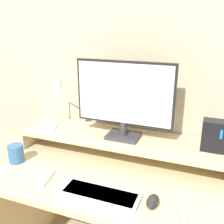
{
  "coord_description": "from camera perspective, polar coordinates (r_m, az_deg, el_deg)",
  "views": [
    {
      "loc": [
        0.45,
        -0.77,
        1.46
      ],
      "look_at": [
        0.01,
        0.38,
        1.03
      ],
      "focal_mm": 42.0,
      "sensor_mm": 36.0,
      "label": 1
    }
  ],
  "objects": [
    {
      "name": "wall_back",
      "position": [
        1.58,
        4.37,
        11.4
      ],
      "size": [
        6.0,
        0.05,
        2.5
      ],
      "color": "beige",
      "rests_on": "ground_plane"
    },
    {
      "name": "desk",
      "position": [
        1.53,
        -0.78,
        -19.31
      ],
      "size": [
        1.18,
        0.69,
        0.71
      ],
      "color": "beige",
      "rests_on": "ground_plane"
    },
    {
      "name": "monitor_shelf",
      "position": [
        1.52,
        1.87,
        -5.96
      ],
      "size": [
        1.18,
        0.31,
        0.12
      ],
      "color": "beige",
      "rests_on": "desk"
    },
    {
      "name": "monitor",
      "position": [
        1.42,
        2.65,
        3.19
      ],
      "size": [
        0.55,
        0.14,
        0.44
      ],
      "color": "#38383D",
      "rests_on": "monitor_shelf"
    },
    {
      "name": "desk_lamp",
      "position": [
        1.58,
        -13.08,
        1.27
      ],
      "size": [
        0.2,
        0.13,
        0.33
      ],
      "color": "silver",
      "rests_on": "monitor_shelf"
    },
    {
      "name": "router_dock",
      "position": [
        1.43,
        21.25,
        -4.79
      ],
      "size": [
        0.12,
        0.08,
        0.16
      ],
      "color": "black",
      "rests_on": "monitor_shelf"
    },
    {
      "name": "keyboard",
      "position": [
        1.24,
        -2.65,
        -17.4
      ],
      "size": [
        0.36,
        0.13,
        0.02
      ],
      "color": "white",
      "rests_on": "desk"
    },
    {
      "name": "mouse",
      "position": [
        1.2,
        8.84,
        -18.63
      ],
      "size": [
        0.05,
        0.1,
        0.04
      ],
      "color": "black",
      "rests_on": "desk"
    },
    {
      "name": "remote_control",
      "position": [
        1.38,
        -14.21,
        -13.75
      ],
      "size": [
        0.07,
        0.15,
        0.02
      ],
      "color": "white",
      "rests_on": "desk"
    },
    {
      "name": "remote_secondary",
      "position": [
        1.18,
        14.97,
        -20.33
      ],
      "size": [
        0.07,
        0.14,
        0.02
      ],
      "color": "#99999E",
      "rests_on": "desk"
    },
    {
      "name": "mug",
      "position": [
        1.57,
        -20.16,
        -8.49
      ],
      "size": [
        0.08,
        0.08,
        0.1
      ],
      "color": "#33669E",
      "rests_on": "desk"
    }
  ]
}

